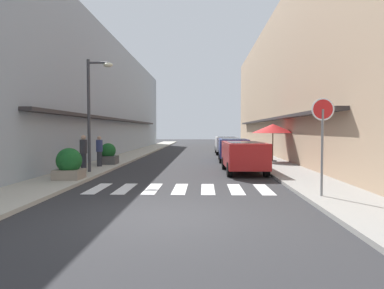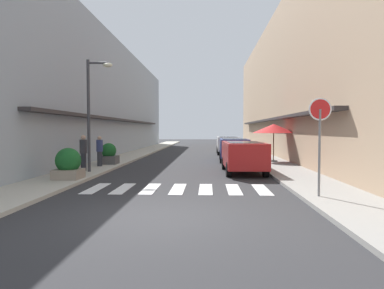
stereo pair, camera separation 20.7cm
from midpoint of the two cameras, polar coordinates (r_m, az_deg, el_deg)
ground_plane at (r=26.24m, az=-0.02°, el=-2.04°), size 99.88×99.88×0.00m
sidewalk_left at (r=26.84m, az=-10.39°, el=-1.85°), size 2.20×63.56×0.12m
sidewalk_right at (r=26.51m, az=10.48°, el=-1.90°), size 2.20×63.56×0.12m
building_row_left at (r=29.07m, az=-16.91°, el=7.17°), size 5.50×42.86×9.00m
building_row_right at (r=28.62m, az=17.42°, el=9.03°), size 5.50×42.86×10.78m
crosswalk at (r=12.00m, az=-2.46°, el=-7.30°), size 6.15×2.20×0.01m
parked_car_near at (r=16.51m, az=8.10°, el=-1.46°), size 1.89×4.38×1.47m
parked_car_mid at (r=22.56m, az=6.46°, el=-0.43°), size 1.88×4.25×1.47m
parked_car_far at (r=29.32m, az=5.44°, el=0.22°), size 1.81×4.19×1.47m
round_street_sign at (r=10.63m, az=20.12°, el=3.64°), size 0.65×0.07×2.82m
street_lamp at (r=16.51m, az=-16.28°, el=6.56°), size 1.19×0.28×5.09m
cafe_umbrella at (r=21.62m, az=12.86°, el=2.56°), size 2.56×2.56×2.28m
planter_corner at (r=14.39m, az=-19.90°, el=-3.09°), size 1.02×1.02×1.21m
planter_midblock at (r=20.06m, az=-13.87°, el=-1.61°), size 0.98×0.98×1.17m
pedestrian_walking_near at (r=16.97m, az=-17.70°, el=-1.19°), size 0.34×0.34×1.67m
pedestrian_walking_far at (r=18.85m, az=-15.26°, el=-0.95°), size 0.34×0.34×1.59m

